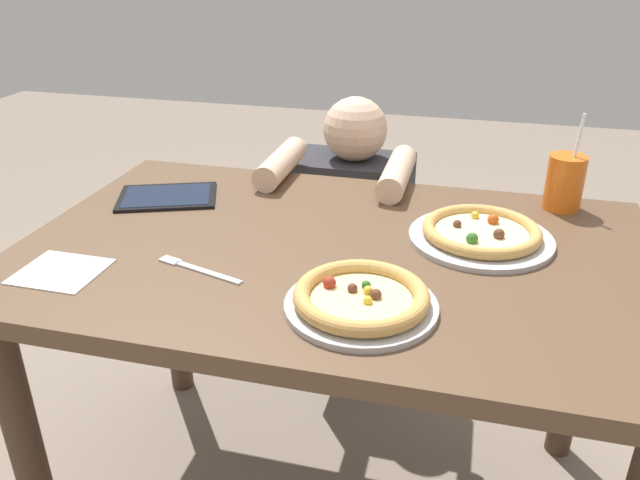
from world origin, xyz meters
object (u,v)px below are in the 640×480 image
at_px(pizza_far, 481,234).
at_px(fork, 196,269).
at_px(pizza_near, 361,299).
at_px(diner_seated, 352,250).
at_px(drink_cup_colored, 565,182).
at_px(tablet, 167,197).

relative_size(pizza_far, fork, 1.56).
xyz_separation_m(pizza_near, diner_seated, (-0.19, 0.85, -0.34)).
bearing_deg(pizza_near, pizza_far, 59.39).
distance_m(pizza_far, drink_cup_colored, 0.30).
distance_m(pizza_near, diner_seated, 0.93).
relative_size(drink_cup_colored, tablet, 0.82).
distance_m(drink_cup_colored, diner_seated, 0.74).
relative_size(tablet, diner_seated, 0.31).
bearing_deg(drink_cup_colored, diner_seated, 154.37).
xyz_separation_m(pizza_near, tablet, (-0.57, 0.39, -0.02)).
bearing_deg(fork, diner_seated, 78.46).
distance_m(pizza_near, fork, 0.35).
relative_size(pizza_near, fork, 1.38).
bearing_deg(pizza_near, tablet, 145.60).
relative_size(pizza_near, diner_seated, 0.30).
xyz_separation_m(drink_cup_colored, fork, (-0.73, -0.51, -0.06)).
xyz_separation_m(pizza_far, tablet, (-0.77, 0.06, -0.01)).
distance_m(pizza_far, diner_seated, 0.72).
bearing_deg(pizza_far, drink_cup_colored, 52.08).
bearing_deg(tablet, drink_cup_colored, 10.65).
bearing_deg(tablet, pizza_far, -4.16).
height_order(pizza_near, tablet, pizza_near).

